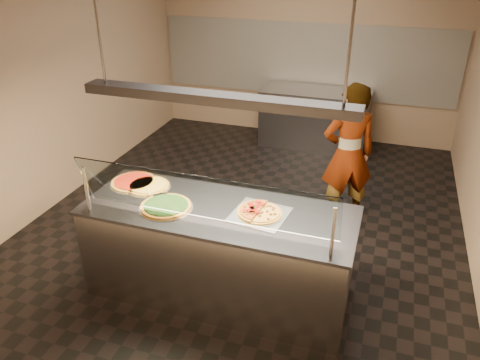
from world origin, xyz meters
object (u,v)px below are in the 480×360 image
(pizza_cheese, at_px, (148,186))
(heat_lamp_housing, at_px, (216,98))
(pizza_spatula, at_px, (154,193))
(prep_table, at_px, (314,118))
(worker, at_px, (348,155))
(pizza_spinach, at_px, (166,206))
(half_pizza_sausage, at_px, (270,213))
(serving_counter, at_px, (219,252))
(pizza_tomato, at_px, (134,182))
(sneeze_guard, at_px, (202,198))
(half_pizza_pepperoni, at_px, (250,209))
(perforated_tray, at_px, (260,214))

(pizza_cheese, bearing_deg, heat_lamp_housing, -12.92)
(pizza_spatula, distance_m, prep_table, 4.04)
(worker, bearing_deg, pizza_spinach, 28.16)
(half_pizza_sausage, xyz_separation_m, worker, (0.47, 1.72, -0.10))
(serving_counter, height_order, worker, worker)
(pizza_tomato, bearing_deg, pizza_spinach, -32.89)
(pizza_spatula, xyz_separation_m, prep_table, (0.82, 3.92, -0.49))
(sneeze_guard, relative_size, half_pizza_pepperoni, 5.47)
(half_pizza_sausage, bearing_deg, sneeze_guard, -141.21)
(pizza_cheese, xyz_separation_m, pizza_spatula, (0.14, -0.14, 0.01))
(pizza_cheese, bearing_deg, prep_table, 75.81)
(half_pizza_sausage, distance_m, pizza_cheese, 1.27)
(pizza_spinach, relative_size, worker, 0.28)
(half_pizza_pepperoni, distance_m, pizza_spatula, 0.94)
(half_pizza_pepperoni, distance_m, worker, 1.85)
(serving_counter, height_order, pizza_cheese, pizza_cheese)
(serving_counter, xyz_separation_m, half_pizza_sausage, (0.47, 0.03, 0.49))
(pizza_tomato, bearing_deg, worker, 38.97)
(perforated_tray, distance_m, pizza_tomato, 1.36)
(perforated_tray, xyz_separation_m, worker, (0.57, 1.73, -0.08))
(perforated_tray, bearing_deg, pizza_spinach, -169.62)
(pizza_tomato, xyz_separation_m, worker, (1.91, 1.54, -0.09))
(sneeze_guard, height_order, perforated_tray, sneeze_guard)
(perforated_tray, distance_m, prep_table, 3.97)
(sneeze_guard, distance_m, worker, 2.33)
(sneeze_guard, xyz_separation_m, pizza_spatula, (-0.66, 0.38, -0.27))
(pizza_spinach, bearing_deg, half_pizza_pepperoni, 11.68)
(sneeze_guard, height_order, pizza_cheese, sneeze_guard)
(prep_table, xyz_separation_m, worker, (0.78, -2.21, 0.39))
(serving_counter, height_order, sneeze_guard, sneeze_guard)
(pizza_tomato, distance_m, pizza_spatula, 0.36)
(pizza_cheese, bearing_deg, perforated_tray, -7.43)
(serving_counter, xyz_separation_m, pizza_cheese, (-0.80, 0.18, 0.48))
(prep_table, bearing_deg, heat_lamp_housing, -92.31)
(serving_counter, height_order, half_pizza_sausage, half_pizza_sausage)
(perforated_tray, relative_size, worker, 0.30)
(half_pizza_pepperoni, xyz_separation_m, pizza_tomato, (-1.25, 0.18, -0.02))
(serving_counter, relative_size, half_pizza_sausage, 6.06)
(sneeze_guard, xyz_separation_m, perforated_tray, (0.37, 0.37, -0.29))
(pizza_cheese, bearing_deg, pizza_spinach, -41.68)
(pizza_spatula, bearing_deg, pizza_tomato, 150.87)
(perforated_tray, bearing_deg, half_pizza_pepperoni, 179.58)
(pizza_spatula, bearing_deg, pizza_cheese, 133.71)
(sneeze_guard, relative_size, pizza_spatula, 8.02)
(half_pizza_sausage, height_order, prep_table, half_pizza_sausage)
(pizza_spatula, bearing_deg, worker, 47.08)
(pizza_tomato, height_order, worker, worker)
(half_pizza_sausage, height_order, pizza_spatula, half_pizza_sausage)
(half_pizza_pepperoni, relative_size, pizza_tomato, 0.87)
(serving_counter, bearing_deg, pizza_spinach, -164.99)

